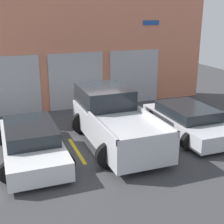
{
  "coord_description": "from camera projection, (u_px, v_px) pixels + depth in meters",
  "views": [
    {
      "loc": [
        -3.87,
        -11.69,
        4.64
      ],
      "look_at": [
        0.0,
        -1.44,
        1.1
      ],
      "focal_mm": 50.0,
      "sensor_mm": 36.0,
      "label": 1
    }
  ],
  "objects": [
    {
      "name": "parking_stripe_right",
      "position": [
        218.0,
        129.0,
        12.93
      ],
      "size": [
        0.12,
        2.2,
        0.01
      ],
      "primitive_type": "cube",
      "color": "gold",
      "rests_on": "ground"
    },
    {
      "name": "sedan_side",
      "position": [
        188.0,
        121.0,
        12.28
      ],
      "size": [
        2.29,
        4.3,
        1.12
      ],
      "color": "silver",
      "rests_on": "ground"
    },
    {
      "name": "pickup_truck",
      "position": [
        114.0,
        120.0,
        11.43
      ],
      "size": [
        2.61,
        5.05,
        1.85
      ],
      "color": "silver",
      "rests_on": "ground"
    },
    {
      "name": "parking_stripe_left",
      "position": [
        77.0,
        151.0,
        10.9
      ],
      "size": [
        0.12,
        2.2,
        0.01
      ],
      "primitive_type": "cube",
      "color": "gold",
      "rests_on": "ground"
    },
    {
      "name": "ground_plane",
      "position": [
        100.0,
        127.0,
        13.14
      ],
      "size": [
        28.0,
        28.0,
        0.0
      ],
      "primitive_type": "plane",
      "color": "#3D3D3F"
    },
    {
      "name": "shophouse_building",
      "position": [
        78.0,
        54.0,
        15.24
      ],
      "size": [
        13.78,
        0.68,
        5.43
      ],
      "color": "#D17A5B",
      "rests_on": "ground"
    },
    {
      "name": "parking_stripe_centre",
      "position": [
        153.0,
        139.0,
        11.92
      ],
      "size": [
        0.12,
        2.2,
        0.01
      ],
      "primitive_type": "cube",
      "color": "gold",
      "rests_on": "ground"
    },
    {
      "name": "sedan_white",
      "position": [
        31.0,
        142.0,
        10.25
      ],
      "size": [
        2.21,
        4.49,
        1.14
      ],
      "color": "white",
      "rests_on": "ground"
    }
  ]
}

